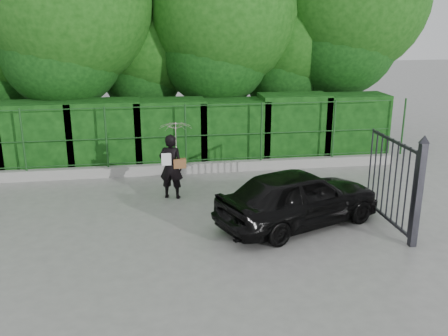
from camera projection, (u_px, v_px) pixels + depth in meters
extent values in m
plane|color=gray|center=(186.00, 236.00, 10.80)|extent=(80.00, 80.00, 0.00)
cube|color=#9E9E99|center=(173.00, 169.00, 15.00)|extent=(14.00, 0.25, 0.30)
cylinder|color=#1A461B|center=(23.00, 140.00, 14.07)|extent=(0.06, 0.06, 1.80)
cylinder|color=#1A461B|center=(106.00, 137.00, 14.41)|extent=(0.06, 0.06, 1.80)
cylinder|color=#1A461B|center=(186.00, 134.00, 14.75)|extent=(0.06, 0.06, 1.80)
cylinder|color=#1A461B|center=(261.00, 132.00, 15.09)|extent=(0.06, 0.06, 1.80)
cylinder|color=#1A461B|center=(334.00, 129.00, 15.44)|extent=(0.06, 0.06, 1.80)
cylinder|color=#1A461B|center=(403.00, 127.00, 15.78)|extent=(0.06, 0.06, 1.80)
cylinder|color=#1A461B|center=(173.00, 161.00, 14.93)|extent=(13.60, 0.03, 0.03)
cylinder|color=#1A461B|center=(172.00, 136.00, 14.71)|extent=(13.60, 0.03, 0.03)
cylinder|color=#1A461B|center=(171.00, 106.00, 14.44)|extent=(13.60, 0.03, 0.03)
cube|color=black|center=(38.00, 137.00, 15.08)|extent=(2.20, 1.20, 2.11)
cube|color=black|center=(105.00, 134.00, 15.38)|extent=(2.20, 1.20, 2.12)
cube|color=black|center=(170.00, 133.00, 15.68)|extent=(2.20, 1.20, 2.08)
cube|color=black|center=(233.00, 131.00, 15.99)|extent=(2.20, 1.20, 2.02)
cube|color=black|center=(293.00, 127.00, 16.27)|extent=(2.20, 1.20, 2.16)
cube|color=black|center=(351.00, 126.00, 16.57)|extent=(2.20, 1.20, 2.10)
cylinder|color=black|center=(4.00, 98.00, 16.98)|extent=(0.36, 0.36, 3.75)
cylinder|color=black|center=(76.00, 89.00, 16.49)|extent=(0.36, 0.36, 4.50)
sphere|color=#14470F|center=(68.00, 3.00, 15.69)|extent=(5.40, 5.40, 5.40)
cylinder|color=black|center=(152.00, 99.00, 18.27)|extent=(0.36, 0.36, 3.25)
sphere|color=#14470F|center=(149.00, 45.00, 17.69)|extent=(3.90, 3.90, 3.90)
cylinder|color=black|center=(223.00, 88.00, 17.55)|extent=(0.36, 0.36, 4.25)
sphere|color=#14470F|center=(223.00, 12.00, 16.80)|extent=(5.10, 5.10, 5.10)
cylinder|color=black|center=(286.00, 94.00, 18.69)|extent=(0.36, 0.36, 3.50)
sphere|color=#14470F|center=(288.00, 36.00, 18.07)|extent=(4.20, 4.20, 4.20)
cylinder|color=black|center=(342.00, 77.00, 18.43)|extent=(0.36, 0.36, 4.75)
cube|color=#24242A|center=(418.00, 196.00, 10.03)|extent=(0.14, 0.14, 2.20)
cone|color=#24242A|center=(425.00, 139.00, 9.68)|extent=(0.22, 0.22, 0.16)
cube|color=#24242A|center=(387.00, 218.00, 11.39)|extent=(0.05, 2.00, 0.06)
cube|color=#24242A|center=(394.00, 141.00, 10.86)|extent=(0.05, 2.00, 0.06)
cylinder|color=#24242A|center=(412.00, 195.00, 10.23)|extent=(0.04, 0.04, 1.90)
cylinder|color=#24242A|center=(406.00, 191.00, 10.47)|extent=(0.04, 0.04, 1.90)
cylinder|color=#24242A|center=(400.00, 187.00, 10.70)|extent=(0.04, 0.04, 1.90)
cylinder|color=#24242A|center=(395.00, 183.00, 10.94)|extent=(0.04, 0.04, 1.90)
cylinder|color=#24242A|center=(389.00, 180.00, 11.17)|extent=(0.04, 0.04, 1.90)
cylinder|color=#24242A|center=(384.00, 176.00, 11.41)|extent=(0.04, 0.04, 1.90)
cylinder|color=#24242A|center=(379.00, 173.00, 11.65)|extent=(0.04, 0.04, 1.90)
cylinder|color=#24242A|center=(375.00, 170.00, 11.88)|extent=(0.04, 0.04, 1.90)
cylinder|color=#24242A|center=(370.00, 167.00, 12.12)|extent=(0.04, 0.04, 1.90)
imported|color=black|center=(171.00, 166.00, 12.84)|extent=(0.71, 0.58, 1.70)
imported|color=silver|center=(176.00, 136.00, 12.68)|extent=(0.83, 0.84, 0.76)
cube|color=brown|center=(180.00, 163.00, 12.77)|extent=(0.32, 0.15, 0.24)
cube|color=white|center=(166.00, 159.00, 12.64)|extent=(0.25, 0.02, 0.32)
imported|color=black|center=(299.00, 197.00, 11.22)|extent=(4.19, 2.89, 1.33)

